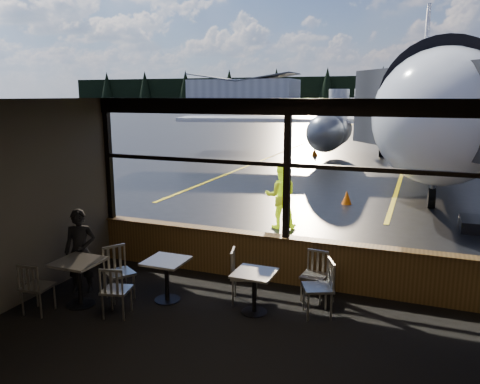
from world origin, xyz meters
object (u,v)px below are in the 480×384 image
Objects in this scene: chair_near_e at (318,288)px; ground_crew at (281,196)px; chair_mid_s at (117,290)px; passenger at (80,251)px; jet_bridge at (477,134)px; airliner at (431,59)px; chair_near_w at (245,276)px; cafe_table_mid at (167,280)px; chair_mid_w at (119,274)px; cone_wing at (315,152)px; cone_nose at (347,197)px; cafe_table_left at (80,283)px; cafe_table_near at (254,293)px; chair_near_n at (314,276)px; chair_left_s at (38,287)px.

ground_crew is (-2.06, 4.84, 0.40)m from chair_near_e.
chair_mid_s is 6.13m from ground_crew.
ground_crew is at bearing 44.43° from passenger.
jet_bridge is 12.16× the size of chair_near_e.
chair_near_w is at bearing -99.17° from airliner.
chair_mid_w is (-0.81, -0.23, 0.10)m from cafe_table_mid.
chair_mid_s reaches higher than cone_wing.
cone_wing is (-3.75, 12.06, 0.02)m from cone_nose.
chair_near_e is at bearing -15.69° from passenger.
passenger reaches higher than chair_mid_s.
chair_mid_s is at bearing 61.19° from ground_crew.
chair_mid_s is 1.37m from passenger.
chair_mid_w is 0.54× the size of ground_crew.
cafe_table_left is at bearing 53.39° from ground_crew.
jet_bridge is at bearing 133.19° from chair_near_w.
cafe_table_left reaches higher than cafe_table_mid.
cafe_table_near is 0.81× the size of chair_mid_s.
chair_near_e is 1.29m from chair_near_w.
chair_near_e reaches higher than chair_near_n.
chair_near_e is 4.29m from passenger.
chair_near_w is 3.03m from passenger.
ground_crew is (1.81, 5.93, 0.48)m from cafe_table_left.
cafe_table_left is 1.78× the size of cone_nose.
airliner is 16.96m from ground_crew.
chair_mid_s is (-2.05, -0.92, 0.09)m from cafe_table_near.
cone_wing is (-2.49, 15.54, -0.63)m from ground_crew.
cafe_table_left is 21.49m from cone_wing.
chair_near_w reaches higher than cafe_table_left.
chair_mid_w is 1.33m from chair_left_s.
cafe_table_mid is at bearing -101.51° from cone_nose.
jet_bridge is 9.72m from chair_mid_w.
cafe_table_near is 8.60m from cone_nose.
cone_nose is at bearing -163.92° from chair_mid_w.
airliner reaches higher than chair_near_e.
jet_bridge is at bearing -25.43° from cone_nose.
airliner is 21.49m from chair_near_w.
cafe_table_left is at bearing 81.55° from chair_near_e.
chair_near_n is 0.50× the size of ground_crew.
chair_mid_w is at bearing -106.14° from cone_nose.
cone_nose is (1.26, 3.48, -0.65)m from ground_crew.
jet_bridge is 15.72m from cone_wing.
cone_wing is at bearing -144.62° from chair_mid_w.
airliner is at bearing 65.48° from chair_mid_s.
cafe_table_near is at bearing -98.27° from airliner.
chair_near_w is 4.86m from ground_crew.
passenger is (-0.84, 0.02, 0.30)m from chair_mid_w.
jet_bridge is 9.07m from cafe_table_mid.
cafe_table_near reaches higher than cone_wing.
cafe_table_left is 2.83m from chair_near_w.
chair_near_e is 5.27m from ground_crew.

